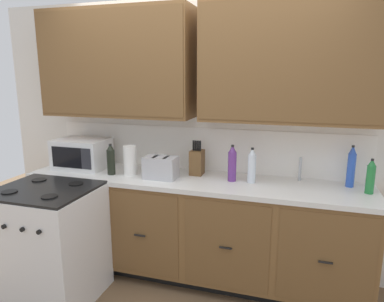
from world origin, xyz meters
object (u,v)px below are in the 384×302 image
(bottle_violet, at_px, (232,163))
(bottle_green, at_px, (371,177))
(knife_block, at_px, (197,162))
(bottle_dark, at_px, (111,160))
(bottle_blue, at_px, (351,167))
(toaster, at_px, (161,168))
(stove_range, at_px, (49,243))
(microwave, at_px, (82,154))
(bottle_clear, at_px, (252,166))
(paper_towel_roll, at_px, (130,160))

(bottle_violet, distance_m, bottle_green, 1.06)
(knife_block, xyz_separation_m, bottle_dark, (-0.74, -0.23, 0.02))
(bottle_blue, bearing_deg, knife_block, -179.19)
(toaster, relative_size, bottle_green, 1.04)
(stove_range, distance_m, bottle_dark, 0.85)
(toaster, height_order, knife_block, knife_block)
(bottle_blue, bearing_deg, microwave, -177.01)
(microwave, height_order, toaster, microwave)
(bottle_violet, bearing_deg, knife_block, 163.00)
(bottle_blue, xyz_separation_m, bottle_clear, (-0.77, -0.12, -0.02))
(knife_block, height_order, bottle_clear, knife_block)
(bottle_dark, relative_size, bottle_violet, 0.90)
(paper_towel_roll, relative_size, bottle_clear, 0.88)
(bottle_dark, distance_m, bottle_green, 2.13)
(paper_towel_roll, xyz_separation_m, bottle_blue, (1.84, 0.20, 0.04))
(bottle_blue, distance_m, bottle_clear, 0.78)
(paper_towel_roll, relative_size, bottle_blue, 0.77)
(toaster, bearing_deg, bottle_dark, -177.69)
(microwave, height_order, bottle_green, microwave)
(stove_range, height_order, bottle_clear, bottle_clear)
(bottle_clear, bearing_deg, bottle_violet, -179.85)
(stove_range, distance_m, paper_towel_roll, 0.95)
(bottle_green, bearing_deg, bottle_violet, 179.43)
(bottle_violet, xyz_separation_m, bottle_blue, (0.93, 0.12, 0.01))
(paper_towel_roll, bearing_deg, bottle_green, 2.05)
(knife_block, distance_m, bottle_violet, 0.36)
(bottle_violet, distance_m, bottle_blue, 0.94)
(stove_range, bearing_deg, microwave, 97.88)
(bottle_dark, bearing_deg, bottle_green, 3.09)
(toaster, distance_m, bottle_dark, 0.47)
(stove_range, distance_m, bottle_violet, 1.63)
(microwave, distance_m, toaster, 0.86)
(bottle_violet, relative_size, bottle_green, 1.15)
(toaster, xyz_separation_m, paper_towel_roll, (-0.30, 0.03, 0.03))
(stove_range, height_order, bottle_dark, bottle_dark)
(microwave, distance_m, bottle_clear, 1.62)
(knife_block, relative_size, bottle_blue, 0.91)
(paper_towel_roll, bearing_deg, bottle_violet, 5.08)
(knife_block, distance_m, bottle_dark, 0.77)
(paper_towel_roll, xyz_separation_m, bottle_violet, (0.91, 0.08, 0.02))
(toaster, relative_size, bottle_dark, 1.00)
(bottle_dark, bearing_deg, toaster, 2.31)
(bottle_clear, bearing_deg, paper_towel_roll, -175.67)
(stove_range, relative_size, bottle_green, 3.52)
(knife_block, bearing_deg, stove_range, -143.20)
(stove_range, xyz_separation_m, bottle_blue, (2.30, 0.79, 0.62))
(stove_range, relative_size, microwave, 1.98)
(bottle_green, height_order, bottle_clear, bottle_clear)
(bottle_violet, relative_size, bottle_clear, 1.04)
(paper_towel_roll, bearing_deg, toaster, -4.84)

